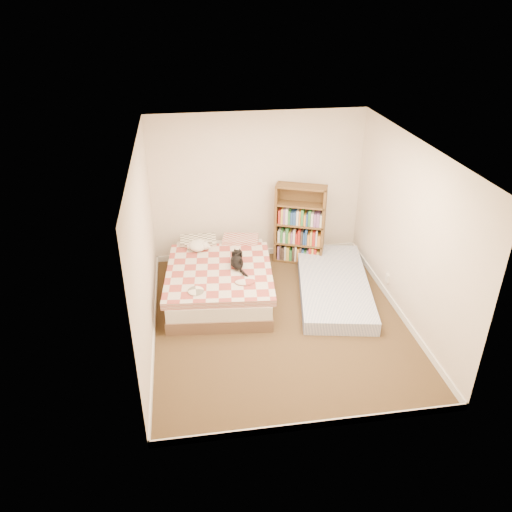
{
  "coord_description": "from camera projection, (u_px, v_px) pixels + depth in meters",
  "views": [
    {
      "loc": [
        -1.19,
        -5.68,
        4.18
      ],
      "look_at": [
        -0.28,
        0.3,
        0.9
      ],
      "focal_mm": 35.0,
      "sensor_mm": 36.0,
      "label": 1
    }
  ],
  "objects": [
    {
      "name": "room",
      "position": [
        281.0,
        245.0,
        6.51
      ],
      "size": [
        3.51,
        4.01,
        2.51
      ],
      "color": "#41321C",
      "rests_on": "ground"
    },
    {
      "name": "bed",
      "position": [
        220.0,
        278.0,
        7.62
      ],
      "size": [
        1.69,
        2.22,
        0.56
      ],
      "rotation": [
        0.0,
        0.0,
        -0.09
      ],
      "color": "brown",
      "rests_on": "room"
    },
    {
      "name": "white_dog",
      "position": [
        198.0,
        246.0,
        7.84
      ],
      "size": [
        0.37,
        0.4,
        0.15
      ],
      "rotation": [
        0.0,
        0.0,
        0.34
      ],
      "color": "white",
      "rests_on": "bed"
    },
    {
      "name": "bookshelf",
      "position": [
        299.0,
        233.0,
        8.4
      ],
      "size": [
        0.92,
        0.56,
        1.37
      ],
      "rotation": [
        0.0,
        0.0,
        -0.37
      ],
      "color": "#4E301A",
      "rests_on": "room"
    },
    {
      "name": "black_cat",
      "position": [
        237.0,
        261.0,
        7.43
      ],
      "size": [
        0.27,
        0.7,
        0.16
      ],
      "rotation": [
        0.0,
        0.0,
        -0.14
      ],
      "color": "black",
      "rests_on": "bed"
    },
    {
      "name": "floor_mattress",
      "position": [
        333.0,
        285.0,
        7.72
      ],
      "size": [
        1.44,
        2.45,
        0.21
      ],
      "primitive_type": "cube",
      "rotation": [
        0.0,
        0.0,
        -0.18
      ],
      "color": "#6C7DB4",
      "rests_on": "room"
    }
  ]
}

